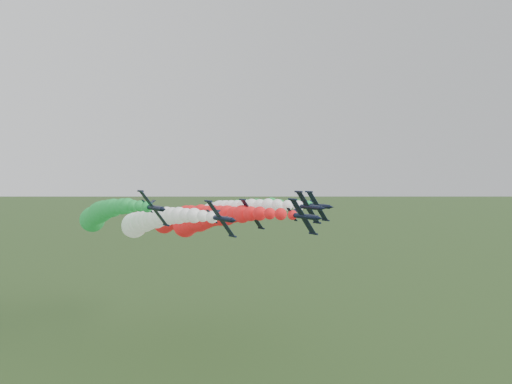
% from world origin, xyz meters
% --- Properties ---
extents(jet_lead, '(15.01, 76.34, 16.17)m').
position_xyz_m(jet_lead, '(0.58, 43.97, 40.87)').
color(jet_lead, black).
rests_on(jet_lead, ground).
extents(jet_inner_left, '(14.49, 75.82, 15.65)m').
position_xyz_m(jet_inner_left, '(-14.11, 50.73, 40.81)').
color(jet_inner_left, black).
rests_on(jet_inner_left, ground).
extents(jet_inner_right, '(14.92, 76.26, 16.09)m').
position_xyz_m(jet_inner_right, '(8.96, 52.12, 41.85)').
color(jet_inner_right, black).
rests_on(jet_inner_right, ground).
extents(jet_outer_left, '(15.06, 76.39, 16.22)m').
position_xyz_m(jet_outer_left, '(-23.05, 62.84, 42.41)').
color(jet_outer_left, black).
rests_on(jet_outer_left, ground).
extents(jet_outer_right, '(15.05, 76.38, 16.21)m').
position_xyz_m(jet_outer_right, '(17.42, 58.55, 41.34)').
color(jet_outer_right, black).
rests_on(jet_outer_right, ground).
extents(jet_trail, '(15.06, 76.40, 16.23)m').
position_xyz_m(jet_trail, '(3.67, 66.55, 39.52)').
color(jet_trail, black).
rests_on(jet_trail, ground).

